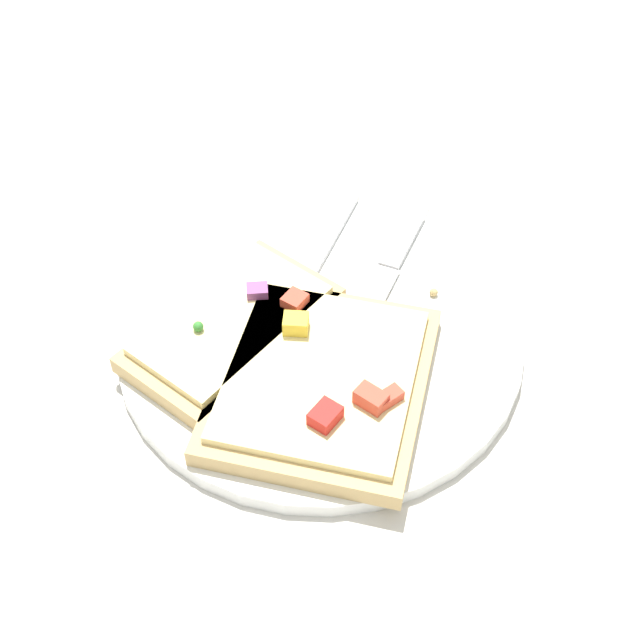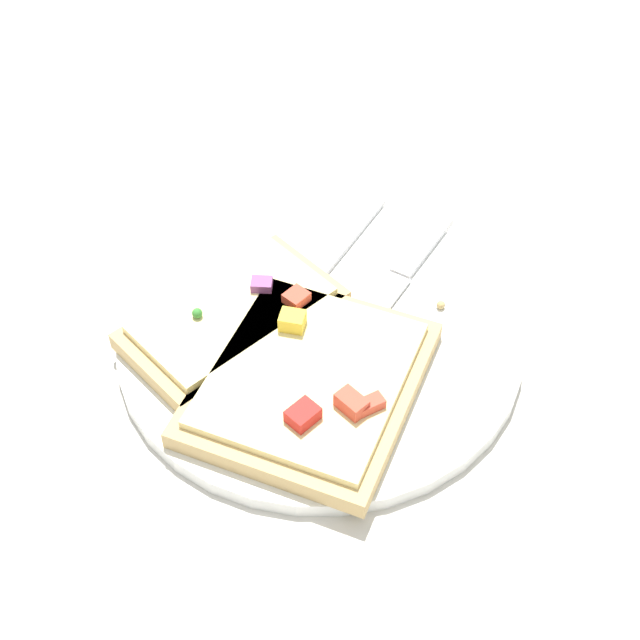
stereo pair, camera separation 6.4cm
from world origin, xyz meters
name	(u,v)px [view 2 (the right image)]	position (x,y,z in m)	size (l,w,h in m)	color
ground_plane	(320,340)	(0.00, 0.00, 0.00)	(4.00, 4.00, 0.00)	beige
plate	(320,335)	(0.00, 0.00, 0.01)	(0.29, 0.29, 0.01)	white
fork	(300,295)	(0.03, -0.02, 0.01)	(0.03, 0.23, 0.01)	silver
knife	(394,283)	(-0.03, -0.07, 0.01)	(0.03, 0.21, 0.01)	silver
pizza_slice_main	(310,381)	(-0.02, 0.05, 0.02)	(0.15, 0.17, 0.03)	tan
pizza_slice_corner	(233,317)	(0.06, 0.03, 0.02)	(0.13, 0.17, 0.03)	tan
crumb_scatter	(306,304)	(0.02, -0.01, 0.02)	(0.11, 0.08, 0.01)	tan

